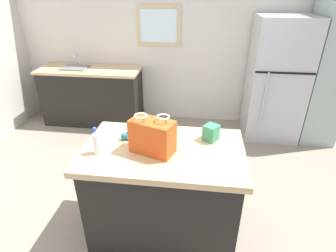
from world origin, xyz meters
The scene contains 10 objects.
ground centered at (0.00, 0.00, 0.00)m, with size 6.79×6.79×0.00m, color gray.
back_wall centered at (-0.01, 2.26, 1.35)m, with size 5.66×0.13×2.70m.
kitchen_island centered at (-0.08, -0.28, 0.46)m, with size 1.31×0.81×0.92m.
refrigerator centered at (1.27, 1.82, 0.87)m, with size 0.77×0.75×1.75m.
tall_cabinet centered at (1.91, 1.82, 1.08)m, with size 0.49×0.68×2.15m.
sink_counter centered at (-1.58, 1.89, 0.47)m, with size 1.61×0.62×1.11m.
shopping_bag centered at (-0.15, -0.33, 1.06)m, with size 0.38×0.28×0.32m.
small_box centered at (0.31, -0.09, 0.99)m, with size 0.11×0.11×0.14m, color #388E66.
bottle centered at (-0.58, -0.41, 1.02)m, with size 0.06×0.06×0.23m.
ear_defenders centered at (-0.39, -0.13, 0.94)m, with size 0.21×0.21×0.06m.
Camera 1 is at (0.20, -2.11, 2.10)m, focal length 28.84 mm.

